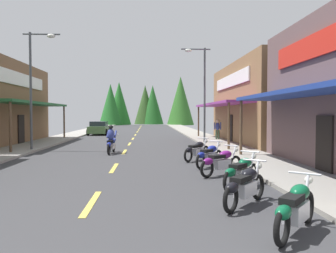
{
  "coord_description": "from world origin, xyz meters",
  "views": [
    {
      "loc": [
        1.38,
        -0.87,
        2.14
      ],
      "look_at": [
        3.25,
        32.16,
        0.96
      ],
      "focal_mm": 36.56,
      "sensor_mm": 36.0,
      "label": 1
    }
  ],
  "objects_px": {
    "pedestrian_browsing": "(218,128)",
    "motorcycle_parked_right_5": "(197,150)",
    "rider_cruising_lead": "(111,141)",
    "streetlamp_left": "(36,75)",
    "motorcycle_parked_right_2": "(242,171)",
    "motorcycle_parked_right_1": "(245,185)",
    "motorcycle_parked_right_0": "(296,207)",
    "parked_car_curbside": "(99,128)",
    "streetlamp_right": "(201,83)",
    "motorcycle_parked_right_4": "(209,155)",
    "motorcycle_parked_right_3": "(221,162)"
  },
  "relations": [
    {
      "from": "parked_car_curbside",
      "to": "pedestrian_browsing",
      "type": "bearing_deg",
      "value": -128.71
    },
    {
      "from": "rider_cruising_lead",
      "to": "motorcycle_parked_right_5",
      "type": "bearing_deg",
      "value": -122.41
    },
    {
      "from": "motorcycle_parked_right_0",
      "to": "motorcycle_parked_right_1",
      "type": "xyz_separation_m",
      "value": [
        -0.38,
        1.88,
        0.0
      ]
    },
    {
      "from": "motorcycle_parked_right_0",
      "to": "streetlamp_right",
      "type": "bearing_deg",
      "value": 36.83
    },
    {
      "from": "rider_cruising_lead",
      "to": "motorcycle_parked_right_3",
      "type": "bearing_deg",
      "value": -143.1
    },
    {
      "from": "pedestrian_browsing",
      "to": "motorcycle_parked_right_4",
      "type": "bearing_deg",
      "value": 178.01
    },
    {
      "from": "motorcycle_parked_right_4",
      "to": "parked_car_curbside",
      "type": "relative_size",
      "value": 0.4
    },
    {
      "from": "streetlamp_right",
      "to": "motorcycle_parked_right_1",
      "type": "distance_m",
      "value": 17.21
    },
    {
      "from": "motorcycle_parked_right_5",
      "to": "parked_car_curbside",
      "type": "xyz_separation_m",
      "value": [
        -7.41,
        20.49,
        0.2
      ]
    },
    {
      "from": "streetlamp_right",
      "to": "motorcycle_parked_right_0",
      "type": "bearing_deg",
      "value": -93.46
    },
    {
      "from": "motorcycle_parked_right_3",
      "to": "motorcycle_parked_right_5",
      "type": "xyz_separation_m",
      "value": [
        -0.3,
        3.88,
        0.0
      ]
    },
    {
      "from": "streetlamp_left",
      "to": "rider_cruising_lead",
      "type": "bearing_deg",
      "value": -17.49
    },
    {
      "from": "streetlamp_right",
      "to": "rider_cruising_lead",
      "type": "distance_m",
      "value": 8.95
    },
    {
      "from": "motorcycle_parked_right_0",
      "to": "motorcycle_parked_right_4",
      "type": "distance_m",
      "value": 7.8
    },
    {
      "from": "pedestrian_browsing",
      "to": "motorcycle_parked_right_5",
      "type": "bearing_deg",
      "value": 174.91
    },
    {
      "from": "streetlamp_right",
      "to": "motorcycle_parked_right_2",
      "type": "relative_size",
      "value": 4.17
    },
    {
      "from": "motorcycle_parked_right_1",
      "to": "motorcycle_parked_right_4",
      "type": "bearing_deg",
      "value": 38.03
    },
    {
      "from": "motorcycle_parked_right_4",
      "to": "motorcycle_parked_right_0",
      "type": "bearing_deg",
      "value": -140.14
    },
    {
      "from": "motorcycle_parked_right_1",
      "to": "motorcycle_parked_right_4",
      "type": "distance_m",
      "value": 5.93
    },
    {
      "from": "streetlamp_right",
      "to": "motorcycle_parked_right_3",
      "type": "relative_size",
      "value": 3.9
    },
    {
      "from": "motorcycle_parked_right_0",
      "to": "parked_car_curbside",
      "type": "relative_size",
      "value": 0.39
    },
    {
      "from": "motorcycle_parked_right_2",
      "to": "motorcycle_parked_right_4",
      "type": "height_order",
      "value": "same"
    },
    {
      "from": "rider_cruising_lead",
      "to": "motorcycle_parked_right_1",
      "type": "bearing_deg",
      "value": -155.04
    },
    {
      "from": "motorcycle_parked_right_2",
      "to": "parked_car_curbside",
      "type": "height_order",
      "value": "parked_car_curbside"
    },
    {
      "from": "streetlamp_left",
      "to": "motorcycle_parked_right_2",
      "type": "relative_size",
      "value": 4.13
    },
    {
      "from": "motorcycle_parked_right_5",
      "to": "parked_car_curbside",
      "type": "relative_size",
      "value": 0.39
    },
    {
      "from": "streetlamp_left",
      "to": "motorcycle_parked_right_3",
      "type": "height_order",
      "value": "streetlamp_left"
    },
    {
      "from": "motorcycle_parked_right_4",
      "to": "pedestrian_browsing",
      "type": "xyz_separation_m",
      "value": [
        3.11,
        13.67,
        0.51
      ]
    },
    {
      "from": "motorcycle_parked_right_3",
      "to": "motorcycle_parked_right_5",
      "type": "relative_size",
      "value": 1.04
    },
    {
      "from": "motorcycle_parked_right_0",
      "to": "motorcycle_parked_right_5",
      "type": "bearing_deg",
      "value": 42.52
    },
    {
      "from": "streetlamp_left",
      "to": "motorcycle_parked_right_0",
      "type": "distance_m",
      "value": 17.37
    },
    {
      "from": "streetlamp_left",
      "to": "motorcycle_parked_right_1",
      "type": "relative_size",
      "value": 4.03
    },
    {
      "from": "motorcycle_parked_right_5",
      "to": "rider_cruising_lead",
      "type": "relative_size",
      "value": 0.79
    },
    {
      "from": "motorcycle_parked_right_1",
      "to": "parked_car_curbside",
      "type": "xyz_separation_m",
      "value": [
        -7.41,
        28.37,
        0.2
      ]
    },
    {
      "from": "motorcycle_parked_right_2",
      "to": "pedestrian_browsing",
      "type": "relative_size",
      "value": 0.97
    },
    {
      "from": "streetlamp_left",
      "to": "motorcycle_parked_right_1",
      "type": "bearing_deg",
      "value": -54.88
    },
    {
      "from": "motorcycle_parked_right_2",
      "to": "motorcycle_parked_right_5",
      "type": "relative_size",
      "value": 0.98
    },
    {
      "from": "motorcycle_parked_right_5",
      "to": "rider_cruising_lead",
      "type": "distance_m",
      "value": 5.3
    },
    {
      "from": "motorcycle_parked_right_5",
      "to": "parked_car_curbside",
      "type": "distance_m",
      "value": 21.79
    },
    {
      "from": "streetlamp_right",
      "to": "pedestrian_browsing",
      "type": "height_order",
      "value": "streetlamp_right"
    },
    {
      "from": "motorcycle_parked_right_2",
      "to": "parked_car_curbside",
      "type": "relative_size",
      "value": 0.38
    },
    {
      "from": "motorcycle_parked_right_0",
      "to": "streetlamp_left",
      "type": "bearing_deg",
      "value": 72.79
    },
    {
      "from": "motorcycle_parked_right_0",
      "to": "motorcycle_parked_right_3",
      "type": "bearing_deg",
      "value": 41.05
    },
    {
      "from": "motorcycle_parked_right_5",
      "to": "streetlamp_left",
      "type": "bearing_deg",
      "value": 103.1
    },
    {
      "from": "streetlamp_right",
      "to": "parked_car_curbside",
      "type": "height_order",
      "value": "streetlamp_right"
    },
    {
      "from": "motorcycle_parked_right_5",
      "to": "pedestrian_browsing",
      "type": "bearing_deg",
      "value": 24.57
    },
    {
      "from": "motorcycle_parked_right_2",
      "to": "motorcycle_parked_right_3",
      "type": "xyz_separation_m",
      "value": [
        -0.15,
        2.08,
        0.0
      ]
    },
    {
      "from": "streetlamp_left",
      "to": "streetlamp_right",
      "type": "xyz_separation_m",
      "value": [
        10.22,
        4.3,
        0.03
      ]
    },
    {
      "from": "motorcycle_parked_right_5",
      "to": "rider_cruising_lead",
      "type": "bearing_deg",
      "value": 94.4
    },
    {
      "from": "motorcycle_parked_right_2",
      "to": "motorcycle_parked_right_5",
      "type": "xyz_separation_m",
      "value": [
        -0.45,
        5.95,
        0.0
      ]
    }
  ]
}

